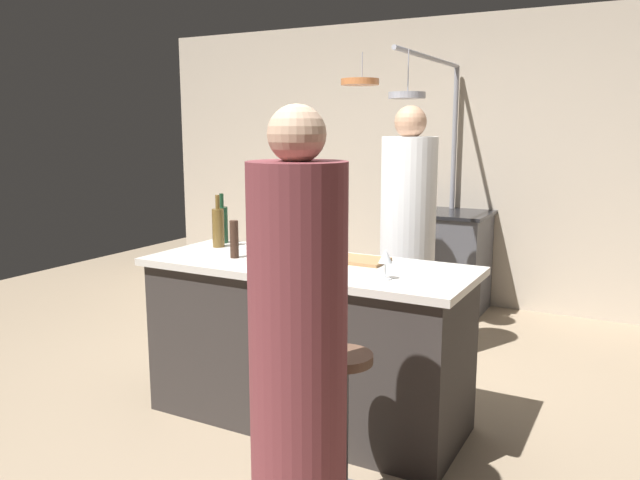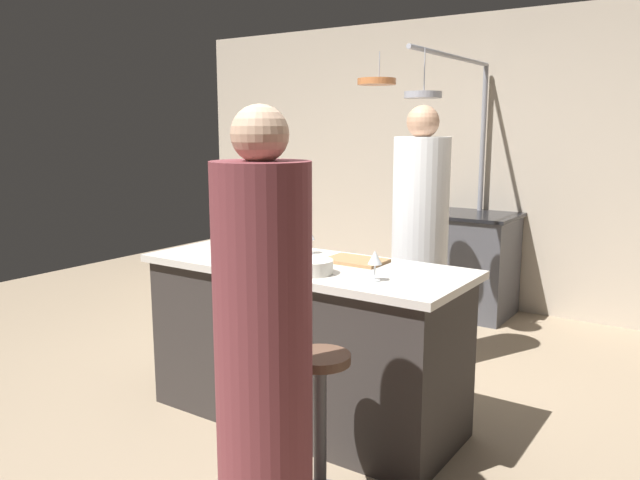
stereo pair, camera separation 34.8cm
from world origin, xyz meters
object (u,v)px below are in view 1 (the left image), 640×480
object	(u,v)px
wine_bottle_white	(273,234)
mixing_bowl_ceramic	(319,267)
wine_bottle_green	(222,224)
cutting_board	(357,260)
chef	(407,247)
guest_right	(298,359)
bar_stool_right	(342,421)
wine_glass_by_chef	(307,236)
stove_range	(442,261)
pepper_mill	(234,239)
wine_bottle_amber	(218,227)
mixing_bowl_blue	(262,244)
wine_glass_near_left_guest	(386,258)

from	to	relation	value
wine_bottle_white	mixing_bowl_ceramic	distance (m)	0.55
wine_bottle_green	wine_bottle_white	world-z (taller)	same
cutting_board	chef	bearing A→B (deg)	93.42
guest_right	mixing_bowl_ceramic	bearing A→B (deg)	113.20
bar_stool_right	cutting_board	distance (m)	0.98
chef	wine_bottle_green	size ratio (longest dim) A/B	5.62
wine_glass_by_chef	stove_range	bearing A→B (deg)	86.99
guest_right	wine_bottle_white	bearing A→B (deg)	126.28
wine_bottle_green	mixing_bowl_ceramic	world-z (taller)	wine_bottle_green
pepper_mill	wine_bottle_amber	distance (m)	0.35
stove_range	wine_bottle_white	bearing A→B (deg)	-96.62
chef	wine_glass_by_chef	distance (m)	0.94
wine_bottle_green	mixing_bowl_blue	bearing A→B (deg)	-8.45
chef	wine_bottle_white	bearing A→B (deg)	-114.24
bar_stool_right	pepper_mill	bearing A→B (deg)	150.14
wine_bottle_amber	wine_glass_by_chef	bearing A→B (deg)	7.27
wine_glass_near_left_guest	cutting_board	bearing A→B (deg)	133.40
guest_right	cutting_board	xyz separation A→B (m)	(-0.30, 1.15, 0.12)
cutting_board	pepper_mill	size ratio (longest dim) A/B	1.52
wine_bottle_amber	mixing_bowl_blue	bearing A→B (deg)	15.43
chef	cutting_board	xyz separation A→B (m)	(0.06, -0.93, 0.09)
wine_bottle_green	cutting_board	bearing A→B (deg)	-6.23
pepper_mill	wine_glass_by_chef	distance (m)	0.42
wine_bottle_white	wine_glass_by_chef	world-z (taller)	wine_bottle_white
stove_range	guest_right	xyz separation A→B (m)	(0.53, -3.45, 0.34)
guest_right	pepper_mill	bearing A→B (deg)	135.83
stove_range	pepper_mill	size ratio (longest dim) A/B	4.24
cutting_board	pepper_mill	world-z (taller)	pepper_mill
bar_stool_right	mixing_bowl_blue	distance (m)	1.38
wine_glass_near_left_guest	mixing_bowl_ceramic	world-z (taller)	wine_glass_near_left_guest
stove_range	bar_stool_right	size ratio (longest dim) A/B	1.31
wine_bottle_white	wine_bottle_amber	bearing A→B (deg)	173.69
guest_right	cutting_board	size ratio (longest dim) A/B	5.31
wine_glass_near_left_guest	mixing_bowl_ceramic	distance (m)	0.34
pepper_mill	wine_bottle_white	bearing A→B (deg)	49.82
guest_right	cutting_board	world-z (taller)	guest_right
cutting_board	wine_bottle_white	size ratio (longest dim) A/B	1.02
wine_glass_near_left_guest	bar_stool_right	bearing A→B (deg)	-89.46
stove_range	mixing_bowl_ceramic	bearing A→B (deg)	-86.03
stove_range	mixing_bowl_blue	world-z (taller)	mixing_bowl_blue
wine_bottle_amber	mixing_bowl_blue	size ratio (longest dim) A/B	2.22
cutting_board	wine_bottle_white	world-z (taller)	wine_bottle_white
cutting_board	wine_glass_by_chef	size ratio (longest dim) A/B	2.19
wine_glass_by_chef	mixing_bowl_blue	bearing A→B (deg)	179.88
wine_glass_near_left_guest	mixing_bowl_blue	bearing A→B (deg)	158.95
bar_stool_right	wine_bottle_white	size ratio (longest dim) A/B	2.17
stove_range	pepper_mill	world-z (taller)	pepper_mill
bar_stool_right	wine_bottle_amber	bearing A→B (deg)	148.08
bar_stool_right	wine_bottle_amber	world-z (taller)	wine_bottle_amber
pepper_mill	wine_bottle_amber	size ratio (longest dim) A/B	0.66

